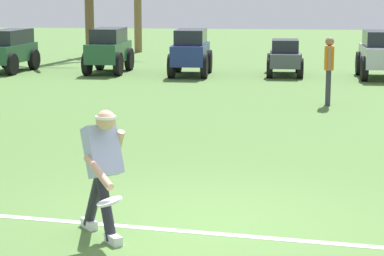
{
  "coord_description": "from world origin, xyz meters",
  "views": [
    {
      "loc": [
        0.75,
        -8.14,
        2.69
      ],
      "look_at": [
        -0.35,
        1.23,
        0.9
      ],
      "focal_mm": 70.0,
      "sensor_mm": 36.0,
      "label": 1
    }
  ],
  "objects_px": {
    "teammate_near_sideline": "(329,64)",
    "parked_car_slot_e": "(379,53)",
    "frisbee_thrower": "(102,166)",
    "frisbee_in_flight": "(109,202)",
    "parked_car_slot_c": "(191,51)",
    "parked_car_slot_a": "(9,49)",
    "parked_car_slot_d": "(285,57)",
    "parked_car_slot_b": "(109,49)"
  },
  "relations": [
    {
      "from": "frisbee_in_flight",
      "to": "parked_car_slot_a",
      "type": "relative_size",
      "value": 0.11
    },
    {
      "from": "parked_car_slot_e",
      "to": "frisbee_in_flight",
      "type": "bearing_deg",
      "value": -106.31
    },
    {
      "from": "parked_car_slot_a",
      "to": "parked_car_slot_c",
      "type": "height_order",
      "value": "parked_car_slot_c"
    },
    {
      "from": "parked_car_slot_c",
      "to": "parked_car_slot_d",
      "type": "bearing_deg",
      "value": 6.38
    },
    {
      "from": "teammate_near_sideline",
      "to": "parked_car_slot_e",
      "type": "distance_m",
      "value": 5.7
    },
    {
      "from": "teammate_near_sideline",
      "to": "parked_car_slot_a",
      "type": "bearing_deg",
      "value": 149.27
    },
    {
      "from": "frisbee_in_flight",
      "to": "teammate_near_sideline",
      "type": "distance_m",
      "value": 10.59
    },
    {
      "from": "frisbee_thrower",
      "to": "frisbee_in_flight",
      "type": "relative_size",
      "value": 5.02
    },
    {
      "from": "parked_car_slot_b",
      "to": "parked_car_slot_a",
      "type": "bearing_deg",
      "value": -178.13
    },
    {
      "from": "frisbee_thrower",
      "to": "parked_car_slot_a",
      "type": "height_order",
      "value": "frisbee_thrower"
    },
    {
      "from": "teammate_near_sideline",
      "to": "frisbee_thrower",
      "type": "bearing_deg",
      "value": -107.14
    },
    {
      "from": "parked_car_slot_c",
      "to": "parked_car_slot_a",
      "type": "bearing_deg",
      "value": 177.44
    },
    {
      "from": "frisbee_thrower",
      "to": "parked_car_slot_b",
      "type": "xyz_separation_m",
      "value": [
        -3.5,
        15.5,
        -0.06
      ]
    },
    {
      "from": "teammate_near_sideline",
      "to": "parked_car_slot_e",
      "type": "bearing_deg",
      "value": 71.56
    },
    {
      "from": "frisbee_thrower",
      "to": "parked_car_slot_e",
      "type": "height_order",
      "value": "frisbee_thrower"
    },
    {
      "from": "parked_car_slot_a",
      "to": "parked_car_slot_b",
      "type": "height_order",
      "value": "parked_car_slot_b"
    },
    {
      "from": "parked_car_slot_c",
      "to": "parked_car_slot_d",
      "type": "distance_m",
      "value": 2.89
    },
    {
      "from": "parked_car_slot_d",
      "to": "parked_car_slot_e",
      "type": "distance_m",
      "value": 2.8
    },
    {
      "from": "parked_car_slot_a",
      "to": "parked_car_slot_e",
      "type": "height_order",
      "value": "parked_car_slot_e"
    },
    {
      "from": "frisbee_thrower",
      "to": "teammate_near_sideline",
      "type": "bearing_deg",
      "value": 72.86
    },
    {
      "from": "parked_car_slot_e",
      "to": "frisbee_thrower",
      "type": "bearing_deg",
      "value": -107.61
    },
    {
      "from": "parked_car_slot_a",
      "to": "parked_car_slot_d",
      "type": "relative_size",
      "value": 1.12
    },
    {
      "from": "teammate_near_sideline",
      "to": "parked_car_slot_e",
      "type": "relative_size",
      "value": 0.66
    },
    {
      "from": "parked_car_slot_c",
      "to": "parked_car_slot_e",
      "type": "relative_size",
      "value": 1.0
    },
    {
      "from": "parked_car_slot_b",
      "to": "parked_car_slot_c",
      "type": "height_order",
      "value": "same"
    },
    {
      "from": "parked_car_slot_a",
      "to": "parked_car_slot_d",
      "type": "height_order",
      "value": "parked_car_slot_a"
    },
    {
      "from": "frisbee_thrower",
      "to": "parked_car_slot_b",
      "type": "relative_size",
      "value": 0.6
    },
    {
      "from": "teammate_near_sideline",
      "to": "parked_car_slot_a",
      "type": "distance_m",
      "value": 11.27
    },
    {
      "from": "frisbee_in_flight",
      "to": "parked_car_slot_c",
      "type": "bearing_deg",
      "value": 93.86
    },
    {
      "from": "parked_car_slot_d",
      "to": "parked_car_slot_e",
      "type": "relative_size",
      "value": 0.94
    },
    {
      "from": "parked_car_slot_a",
      "to": "parked_car_slot_e",
      "type": "xyz_separation_m",
      "value": [
        11.48,
        -0.35,
        0.02
      ]
    },
    {
      "from": "frisbee_thrower",
      "to": "parked_car_slot_d",
      "type": "bearing_deg",
      "value": 82.6
    },
    {
      "from": "parked_car_slot_b",
      "to": "frisbee_thrower",
      "type": "bearing_deg",
      "value": -77.27
    },
    {
      "from": "parked_car_slot_d",
      "to": "frisbee_in_flight",
      "type": "bearing_deg",
      "value": -96.42
    },
    {
      "from": "frisbee_in_flight",
      "to": "parked_car_slot_c",
      "type": "distance_m",
      "value": 15.75
    },
    {
      "from": "frisbee_in_flight",
      "to": "frisbee_thrower",
      "type": "bearing_deg",
      "value": 109.53
    },
    {
      "from": "frisbee_thrower",
      "to": "parked_car_slot_e",
      "type": "distance_m",
      "value": 15.79
    },
    {
      "from": "parked_car_slot_b",
      "to": "parked_car_slot_e",
      "type": "distance_m",
      "value": 8.29
    },
    {
      "from": "frisbee_thrower",
      "to": "parked_car_slot_c",
      "type": "xyz_separation_m",
      "value": [
        -0.86,
        15.14,
        -0.06
      ]
    },
    {
      "from": "teammate_near_sideline",
      "to": "parked_car_slot_b",
      "type": "xyz_separation_m",
      "value": [
        -6.48,
        5.86,
        -0.2
      ]
    },
    {
      "from": "parked_car_slot_a",
      "to": "teammate_near_sideline",
      "type": "bearing_deg",
      "value": -30.73
    },
    {
      "from": "teammate_near_sideline",
      "to": "parked_car_slot_c",
      "type": "bearing_deg",
      "value": 124.88
    }
  ]
}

